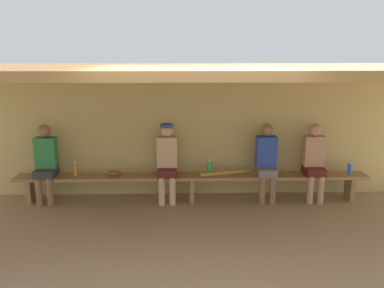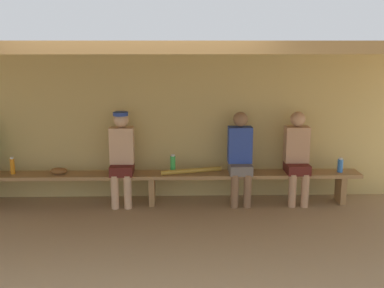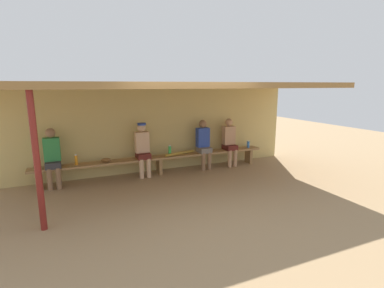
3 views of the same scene
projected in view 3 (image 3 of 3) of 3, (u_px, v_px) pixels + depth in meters
name	position (u px, v px, depth m)	size (l,w,h in m)	color
ground_plane	(181.00, 194.00, 6.14)	(24.00, 24.00, 0.00)	#9E7F59
back_wall	(154.00, 129.00, 7.71)	(8.00, 0.20, 2.20)	tan
dugout_roof	(169.00, 85.00, 6.31)	(8.00, 2.80, 0.12)	olive
support_post	(37.00, 163.00, 4.41)	(0.10, 0.10, 2.20)	maroon
bench	(159.00, 159.00, 7.45)	(6.00, 0.36, 0.46)	#9E7547
player_middle	(143.00, 147.00, 7.22)	(0.34, 0.42, 1.34)	#591E19
player_shirtless_tan	(230.00, 140.00, 8.20)	(0.34, 0.42, 1.34)	#591E19
player_in_white	(52.00, 155.00, 6.42)	(0.34, 0.42, 1.34)	#333338
player_near_post	(204.00, 142.00, 7.88)	(0.34, 0.42, 1.34)	slate
water_bottle_blue	(248.00, 144.00, 8.48)	(0.08, 0.08, 0.21)	blue
water_bottle_orange	(76.00, 160.00, 6.66)	(0.06, 0.06, 0.24)	orange
water_bottle_clear	(170.00, 150.00, 7.56)	(0.08, 0.08, 0.27)	green
baseball_glove_dark_brown	(106.00, 160.00, 6.91)	(0.24, 0.17, 0.09)	brown
baseball_bat	(180.00, 153.00, 7.65)	(0.07, 0.07, 0.89)	#B28C33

